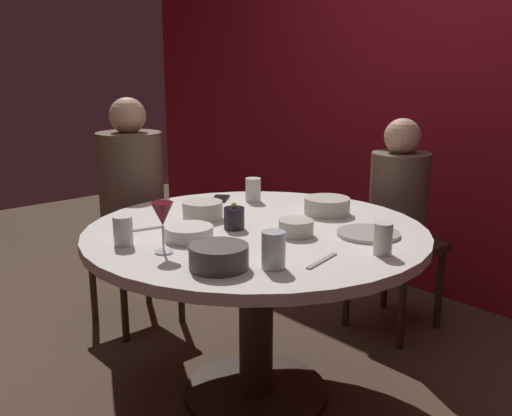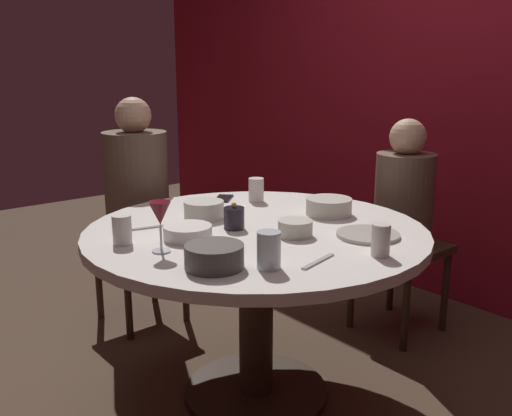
# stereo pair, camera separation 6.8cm
# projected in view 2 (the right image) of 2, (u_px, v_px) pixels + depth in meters

# --- Properties ---
(ground_plane) EXTENTS (8.00, 8.00, 0.00)m
(ground_plane) POSITION_uv_depth(u_px,v_px,m) (256.00, 394.00, 2.39)
(ground_plane) COLOR #4C3828
(back_wall) EXTENTS (6.00, 0.10, 2.60)m
(back_wall) POSITION_uv_depth(u_px,v_px,m) (480.00, 76.00, 3.06)
(back_wall) COLOR maroon
(back_wall) RESTS_ON ground
(dining_table) EXTENTS (1.34, 1.34, 0.73)m
(dining_table) POSITION_uv_depth(u_px,v_px,m) (256.00, 264.00, 2.25)
(dining_table) COLOR silver
(dining_table) RESTS_ON ground
(seated_diner_left) EXTENTS (0.40, 0.40, 1.20)m
(seated_diner_left) POSITION_uv_depth(u_px,v_px,m) (137.00, 188.00, 2.93)
(seated_diner_left) COLOR #3F2D1E
(seated_diner_left) RESTS_ON ground
(seated_diner_back) EXTENTS (0.40, 0.40, 1.10)m
(seated_diner_back) POSITION_uv_depth(u_px,v_px,m) (404.00, 203.00, 2.83)
(seated_diner_back) COLOR #3F2D1E
(seated_diner_back) RESTS_ON ground
(candle_holder) EXTENTS (0.08, 0.08, 0.11)m
(candle_holder) POSITION_uv_depth(u_px,v_px,m) (234.00, 218.00, 2.19)
(candle_holder) COLOR black
(candle_holder) RESTS_ON dining_table
(wine_glass) EXTENTS (0.08, 0.08, 0.18)m
(wine_glass) POSITION_uv_depth(u_px,v_px,m) (160.00, 215.00, 1.89)
(wine_glass) COLOR silver
(wine_glass) RESTS_ON dining_table
(dinner_plate) EXTENTS (0.23, 0.23, 0.01)m
(dinner_plate) POSITION_uv_depth(u_px,v_px,m) (368.00, 235.00, 2.10)
(dinner_plate) COLOR #B2ADA3
(dinner_plate) RESTS_ON dining_table
(cell_phone) EXTENTS (0.14, 0.15, 0.01)m
(cell_phone) POSITION_uv_depth(u_px,v_px,m) (224.00, 198.00, 2.69)
(cell_phone) COLOR black
(cell_phone) RESTS_ON dining_table
(bowl_serving_large) EXTENTS (0.18, 0.18, 0.05)m
(bowl_serving_large) POSITION_uv_depth(u_px,v_px,m) (188.00, 232.00, 2.06)
(bowl_serving_large) COLOR silver
(bowl_serving_large) RESTS_ON dining_table
(bowl_salad_center) EXTENTS (0.19, 0.19, 0.07)m
(bowl_salad_center) POSITION_uv_depth(u_px,v_px,m) (214.00, 256.00, 1.76)
(bowl_salad_center) COLOR #4C4742
(bowl_salad_center) RESTS_ON dining_table
(bowl_small_white) EXTENTS (0.17, 0.17, 0.07)m
(bowl_small_white) POSITION_uv_depth(u_px,v_px,m) (204.00, 210.00, 2.34)
(bowl_small_white) COLOR beige
(bowl_small_white) RESTS_ON dining_table
(bowl_sauce_side) EXTENTS (0.13, 0.13, 0.06)m
(bowl_sauce_side) POSITION_uv_depth(u_px,v_px,m) (295.00, 228.00, 2.10)
(bowl_sauce_side) COLOR beige
(bowl_sauce_side) RESTS_ON dining_table
(bowl_rice_portion) EXTENTS (0.19, 0.19, 0.07)m
(bowl_rice_portion) POSITION_uv_depth(u_px,v_px,m) (329.00, 206.00, 2.40)
(bowl_rice_portion) COLOR beige
(bowl_rice_portion) RESTS_ON dining_table
(cup_near_candle) EXTENTS (0.06, 0.06, 0.11)m
(cup_near_candle) POSITION_uv_depth(u_px,v_px,m) (381.00, 240.00, 1.87)
(cup_near_candle) COLOR silver
(cup_near_candle) RESTS_ON dining_table
(cup_by_left_diner) EXTENTS (0.07, 0.07, 0.11)m
(cup_by_left_diner) POSITION_uv_depth(u_px,v_px,m) (256.00, 190.00, 2.64)
(cup_by_left_diner) COLOR silver
(cup_by_left_diner) RESTS_ON dining_table
(cup_by_right_diner) EXTENTS (0.07, 0.07, 0.11)m
(cup_by_right_diner) POSITION_uv_depth(u_px,v_px,m) (122.00, 230.00, 2.00)
(cup_by_right_diner) COLOR silver
(cup_by_right_diner) RESTS_ON dining_table
(cup_center_front) EXTENTS (0.08, 0.08, 0.12)m
(cup_center_front) POSITION_uv_depth(u_px,v_px,m) (269.00, 250.00, 1.75)
(cup_center_front) COLOR silver
(cup_center_front) RESTS_ON dining_table
(fork_near_plate) EXTENTS (0.06, 0.18, 0.01)m
(fork_near_plate) POSITION_uv_depth(u_px,v_px,m) (148.00, 228.00, 2.20)
(fork_near_plate) COLOR #B7B7BC
(fork_near_plate) RESTS_ON dining_table
(knife_near_plate) EXTENTS (0.06, 0.18, 0.01)m
(knife_near_plate) POSITION_uv_depth(u_px,v_px,m) (318.00, 261.00, 1.82)
(knife_near_plate) COLOR #B7B7BC
(knife_near_plate) RESTS_ON dining_table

